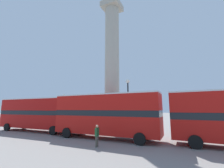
{
  "coord_description": "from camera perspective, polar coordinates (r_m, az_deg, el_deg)",
  "views": [
    {
      "loc": [
        9.61,
        -19.7,
        2.91
      ],
      "look_at": [
        0.0,
        0.0,
        6.55
      ],
      "focal_mm": 24.0,
      "sensor_mm": 36.0,
      "label": 1
    }
  ],
  "objects": [
    {
      "name": "ground_plane",
      "position": [
        22.11,
        -0.0,
        -16.99
      ],
      "size": [
        200.0,
        200.0,
        0.0
      ],
      "primitive_type": "plane",
      "color": "gray"
    },
    {
      "name": "monument_column",
      "position": [
        22.4,
        -0.0,
        2.43
      ],
      "size": [
        5.67,
        5.67,
        20.86
      ],
      "color": "#A39E8E",
      "rests_on": "ground_plane"
    },
    {
      "name": "bus_a",
      "position": [
        22.43,
        -26.37,
        -9.85
      ],
      "size": [
        11.54,
        3.26,
        4.28
      ],
      "rotation": [
        0.0,
        0.0,
        0.05
      ],
      "color": "#A80F0C",
      "rests_on": "ground_plane"
    },
    {
      "name": "bus_b",
      "position": [
        15.44,
        -2.5,
        -11.24
      ],
      "size": [
        10.86,
        2.97,
        4.38
      ],
      "rotation": [
        0.0,
        0.0,
        0.02
      ],
      "color": "#B7140F",
      "rests_on": "ground_plane"
    },
    {
      "name": "equestrian_statue",
      "position": [
        31.28,
        -18.18,
        -11.5
      ],
      "size": [
        3.79,
        2.81,
        5.72
      ],
      "rotation": [
        0.0,
        0.0,
        -0.06
      ],
      "color": "#A39E8E",
      "rests_on": "ground_plane"
    },
    {
      "name": "street_lamp",
      "position": [
        16.58,
        6.17,
        -6.78
      ],
      "size": [
        0.46,
        0.46,
        6.21
      ],
      "color": "black",
      "rests_on": "ground_plane"
    },
    {
      "name": "pedestrian_near_lamp",
      "position": [
        12.37,
        -5.77,
        -18.64
      ],
      "size": [
        0.22,
        0.45,
        1.66
      ],
      "rotation": [
        0.0,
        0.0,
        4.83
      ],
      "color": "#4C473D",
      "rests_on": "ground_plane"
    }
  ]
}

